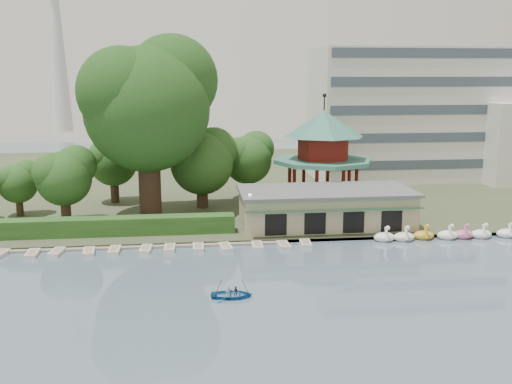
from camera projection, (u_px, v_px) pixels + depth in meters
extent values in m
plane|color=slate|center=(257.00, 315.00, 39.34)|extent=(220.00, 220.00, 0.00)
cube|color=#424930|center=(219.00, 179.00, 89.91)|extent=(220.00, 70.00, 0.40)
cube|color=gray|center=(237.00, 242.00, 56.15)|extent=(220.00, 0.60, 0.30)
cube|color=gray|center=(112.00, 247.00, 54.70)|extent=(34.00, 1.60, 0.24)
cube|color=tan|center=(325.00, 208.00, 61.45)|extent=(18.00, 8.00, 3.60)
cube|color=#595B5E|center=(326.00, 191.00, 61.06)|extent=(18.60, 8.60, 0.30)
cube|color=#194C2D|center=(336.00, 210.00, 57.10)|extent=(18.00, 1.59, 0.45)
cylinder|color=tan|center=(322.00, 199.00, 71.65)|extent=(10.40, 10.40, 1.20)
cylinder|color=#35735F|center=(323.00, 161.00, 70.68)|extent=(12.40, 12.40, 0.50)
cylinder|color=maroon|center=(323.00, 148.00, 70.35)|extent=(6.40, 6.40, 2.80)
cone|color=#35735F|center=(324.00, 123.00, 69.75)|extent=(10.00, 10.00, 3.20)
cylinder|color=black|center=(324.00, 103.00, 69.25)|extent=(0.16, 0.16, 1.80)
cube|color=silver|center=(410.00, 114.00, 89.32)|extent=(30.00, 14.00, 20.00)
cone|color=silver|center=(57.00, 27.00, 164.84)|extent=(6.00, 6.00, 60.00)
cube|color=#2A541E|center=(86.00, 227.00, 57.34)|extent=(30.00, 2.00, 1.80)
cylinder|color=black|center=(250.00, 215.00, 57.53)|extent=(0.12, 0.12, 4.00)
sphere|color=beige|center=(250.00, 195.00, 57.11)|extent=(0.36, 0.36, 0.36)
cylinder|color=#3A281C|center=(149.00, 174.00, 64.51)|extent=(2.51, 2.51, 9.82)
sphere|color=#224B19|center=(147.00, 109.00, 63.06)|extent=(13.93, 13.93, 13.93)
sphere|color=#224B19|center=(172.00, 80.00, 64.78)|extent=(10.45, 10.45, 10.45)
sphere|color=#224B19|center=(122.00, 92.00, 61.04)|extent=(9.75, 9.75, 9.75)
cylinder|color=#3A281C|center=(66.00, 205.00, 62.13)|extent=(1.07, 1.07, 3.99)
sphere|color=#2A541E|center=(64.00, 178.00, 61.54)|extent=(5.97, 5.97, 5.97)
sphere|color=#2A541E|center=(76.00, 165.00, 62.29)|extent=(4.48, 4.48, 4.48)
sphere|color=#2A541E|center=(52.00, 172.00, 60.68)|extent=(4.18, 4.18, 4.18)
cylinder|color=#3A281C|center=(19.00, 203.00, 65.44)|extent=(0.80, 0.80, 3.02)
sphere|color=#2A541E|center=(18.00, 184.00, 64.99)|extent=(4.47, 4.47, 4.47)
sphere|color=#2A541E|center=(27.00, 174.00, 65.55)|extent=(3.35, 3.35, 3.35)
sphere|color=#2A541E|center=(9.00, 179.00, 64.35)|extent=(3.13, 3.13, 3.13)
cylinder|color=#3A281C|center=(202.00, 190.00, 69.63)|extent=(1.38, 1.38, 4.38)
sphere|color=#2A541E|center=(202.00, 163.00, 68.98)|extent=(7.64, 7.64, 7.64)
sphere|color=#2A541E|center=(214.00, 150.00, 69.99)|extent=(5.73, 5.73, 5.73)
sphere|color=#2A541E|center=(190.00, 157.00, 67.91)|extent=(5.35, 5.35, 5.35)
cylinder|color=#3A281C|center=(248.00, 183.00, 74.22)|extent=(1.13, 1.13, 4.17)
sphere|color=#2A541E|center=(248.00, 160.00, 73.61)|extent=(6.27, 6.27, 6.27)
sphere|color=#2A541E|center=(256.00, 149.00, 74.40)|extent=(4.70, 4.70, 4.70)
sphere|color=#2A541E|center=(240.00, 154.00, 72.71)|extent=(4.39, 4.39, 4.39)
cylinder|color=#3A281C|center=(115.00, 186.00, 72.30)|extent=(1.06, 1.06, 4.12)
sphere|color=#2A541E|center=(113.00, 163.00, 71.69)|extent=(5.90, 5.90, 5.90)
sphere|color=#2A541E|center=(123.00, 151.00, 72.43)|extent=(4.43, 4.43, 4.43)
sphere|color=#2A541E|center=(104.00, 157.00, 70.84)|extent=(4.13, 4.13, 4.13)
ellipsoid|color=white|center=(384.00, 237.00, 57.06)|extent=(2.16, 1.44, 0.99)
cylinder|color=white|center=(386.00, 234.00, 56.42)|extent=(0.26, 0.79, 1.29)
sphere|color=white|center=(388.00, 228.00, 55.99)|extent=(0.44, 0.44, 0.44)
ellipsoid|color=white|center=(404.00, 237.00, 57.16)|extent=(2.16, 1.44, 0.99)
cylinder|color=white|center=(406.00, 233.00, 56.52)|extent=(0.26, 0.79, 1.29)
sphere|color=white|center=(408.00, 228.00, 56.09)|extent=(0.44, 0.44, 0.44)
ellipsoid|color=gold|center=(423.00, 235.00, 57.74)|extent=(2.16, 1.44, 0.99)
cylinder|color=gold|center=(426.00, 232.00, 57.09)|extent=(0.26, 0.79, 1.29)
sphere|color=gold|center=(428.00, 226.00, 56.67)|extent=(0.44, 0.44, 0.44)
ellipsoid|color=white|center=(447.00, 235.00, 57.79)|extent=(2.16, 1.44, 0.99)
cylinder|color=white|center=(450.00, 232.00, 57.14)|extent=(0.26, 0.79, 1.29)
sphere|color=white|center=(452.00, 226.00, 56.72)|extent=(0.44, 0.44, 0.44)
ellipsoid|color=#CF6894|center=(463.00, 235.00, 58.01)|extent=(2.16, 1.44, 0.99)
cylinder|color=#CF6894|center=(466.00, 231.00, 57.36)|extent=(0.26, 0.79, 1.29)
sphere|color=#CF6894|center=(468.00, 225.00, 56.94)|extent=(0.44, 0.44, 0.44)
ellipsoid|color=white|center=(481.00, 234.00, 58.14)|extent=(2.16, 1.44, 0.99)
cylinder|color=white|center=(484.00, 231.00, 57.49)|extent=(0.26, 0.79, 1.29)
sphere|color=white|center=(486.00, 225.00, 57.07)|extent=(0.44, 0.44, 0.44)
ellipsoid|color=white|center=(507.00, 234.00, 58.44)|extent=(2.16, 1.44, 0.99)
cylinder|color=white|center=(510.00, 230.00, 57.79)|extent=(0.26, 0.79, 1.29)
sphere|color=white|center=(512.00, 224.00, 57.37)|extent=(0.44, 0.44, 0.44)
cube|color=silver|center=(0.00, 254.00, 52.27)|extent=(1.37, 2.43, 0.36)
cube|color=silver|center=(32.00, 254.00, 52.41)|extent=(1.07, 2.33, 0.36)
cube|color=silver|center=(57.00, 252.00, 52.84)|extent=(1.30, 2.41, 0.36)
cube|color=silver|center=(89.00, 252.00, 52.96)|extent=(1.29, 2.41, 0.36)
cube|color=silver|center=(115.00, 250.00, 53.41)|extent=(1.03, 2.31, 0.36)
cube|color=silver|center=(146.00, 249.00, 53.73)|extent=(1.17, 2.37, 0.36)
cube|color=silver|center=(170.00, 248.00, 54.10)|extent=(1.09, 2.34, 0.36)
cube|color=silver|center=(198.00, 247.00, 54.40)|extent=(1.03, 2.31, 0.36)
cube|color=silver|center=(226.00, 247.00, 54.45)|extent=(1.30, 2.41, 0.36)
cube|color=silver|center=(257.00, 246.00, 54.86)|extent=(1.08, 2.33, 0.36)
cube|color=silver|center=(284.00, 245.00, 55.03)|extent=(1.19, 2.38, 0.36)
cube|color=silver|center=(306.00, 243.00, 55.59)|extent=(1.15, 2.36, 0.36)
imported|color=#1B62A4|center=(232.00, 292.00, 42.42)|extent=(4.65, 3.52, 0.91)
imported|color=white|center=(228.00, 290.00, 42.56)|extent=(0.33, 0.23, 0.86)
imported|color=#313A48|center=(236.00, 292.00, 42.25)|extent=(0.43, 0.35, 0.83)
cylinder|color=#3A281C|center=(216.00, 294.00, 42.30)|extent=(0.94, 0.29, 2.01)
cylinder|color=#3A281C|center=(248.00, 292.00, 42.58)|extent=(0.94, 0.29, 2.01)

